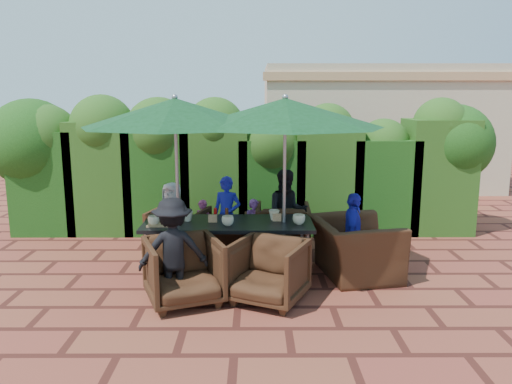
{
  "coord_description": "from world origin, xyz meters",
  "views": [
    {
      "loc": [
        0.2,
        -6.6,
        2.43
      ],
      "look_at": [
        0.22,
        0.4,
        1.09
      ],
      "focal_mm": 35.0,
      "sensor_mm": 36.0,
      "label": 1
    }
  ],
  "objects_px": {
    "dining_table": "(228,227)",
    "chair_near_right": "(269,268)",
    "chair_far_mid": "(228,233)",
    "chair_end_right": "(355,239)",
    "chair_far_right": "(283,226)",
    "chair_near_left": "(184,268)",
    "umbrella_right": "(285,113)",
    "umbrella_left": "(175,113)",
    "chair_far_left": "(179,229)"
  },
  "relations": [
    {
      "from": "dining_table",
      "to": "chair_near_right",
      "type": "distance_m",
      "value": 1.1
    },
    {
      "from": "chair_far_mid",
      "to": "chair_near_right",
      "type": "height_order",
      "value": "chair_near_right"
    },
    {
      "from": "chair_far_mid",
      "to": "chair_end_right",
      "type": "relative_size",
      "value": 0.59
    },
    {
      "from": "chair_far_right",
      "to": "chair_near_left",
      "type": "xyz_separation_m",
      "value": [
        -1.29,
        -1.95,
        0.01
      ]
    },
    {
      "from": "chair_end_right",
      "to": "umbrella_right",
      "type": "bearing_deg",
      "value": 78.46
    },
    {
      "from": "chair_near_right",
      "to": "umbrella_left",
      "type": "bearing_deg",
      "value": 166.8
    },
    {
      "from": "chair_near_right",
      "to": "chair_far_right",
      "type": "bearing_deg",
      "value": 106.57
    },
    {
      "from": "chair_far_right",
      "to": "chair_end_right",
      "type": "bearing_deg",
      "value": 134.52
    },
    {
      "from": "umbrella_left",
      "to": "chair_far_mid",
      "type": "bearing_deg",
      "value": 53.39
    },
    {
      "from": "umbrella_left",
      "to": "chair_far_right",
      "type": "height_order",
      "value": "umbrella_left"
    },
    {
      "from": "dining_table",
      "to": "chair_end_right",
      "type": "relative_size",
      "value": 1.93
    },
    {
      "from": "chair_near_right",
      "to": "chair_near_left",
      "type": "bearing_deg",
      "value": -154.03
    },
    {
      "from": "dining_table",
      "to": "umbrella_right",
      "type": "relative_size",
      "value": 0.87
    },
    {
      "from": "chair_far_mid",
      "to": "chair_near_right",
      "type": "xyz_separation_m",
      "value": [
        0.58,
        -1.78,
        0.07
      ]
    },
    {
      "from": "chair_near_left",
      "to": "umbrella_left",
      "type": "bearing_deg",
      "value": 80.18
    },
    {
      "from": "chair_far_mid",
      "to": "chair_near_right",
      "type": "distance_m",
      "value": 1.88
    },
    {
      "from": "chair_far_left",
      "to": "chair_far_mid",
      "type": "height_order",
      "value": "chair_far_left"
    },
    {
      "from": "dining_table",
      "to": "chair_near_right",
      "type": "relative_size",
      "value": 2.76
    },
    {
      "from": "umbrella_left",
      "to": "chair_near_left",
      "type": "xyz_separation_m",
      "value": [
        0.2,
        -0.96,
        -1.78
      ]
    },
    {
      "from": "chair_far_right",
      "to": "chair_near_left",
      "type": "distance_m",
      "value": 2.34
    },
    {
      "from": "chair_far_right",
      "to": "chair_far_mid",
      "type": "bearing_deg",
      "value": 12.34
    },
    {
      "from": "chair_far_mid",
      "to": "chair_far_right",
      "type": "relative_size",
      "value": 0.82
    },
    {
      "from": "dining_table",
      "to": "chair_near_left",
      "type": "height_order",
      "value": "chair_near_left"
    },
    {
      "from": "chair_near_left",
      "to": "dining_table",
      "type": "bearing_deg",
      "value": 41.71
    },
    {
      "from": "chair_far_right",
      "to": "umbrella_right",
      "type": "bearing_deg",
      "value": 90.11
    },
    {
      "from": "chair_near_left",
      "to": "chair_far_left",
      "type": "bearing_deg",
      "value": 78.77
    },
    {
      "from": "dining_table",
      "to": "chair_far_right",
      "type": "relative_size",
      "value": 2.69
    },
    {
      "from": "chair_far_mid",
      "to": "chair_near_left",
      "type": "relative_size",
      "value": 0.81
    },
    {
      "from": "umbrella_right",
      "to": "chair_far_mid",
      "type": "relative_size",
      "value": 3.75
    },
    {
      "from": "chair_end_right",
      "to": "chair_far_right",
      "type": "bearing_deg",
      "value": 31.6
    },
    {
      "from": "chair_far_left",
      "to": "chair_near_right",
      "type": "xyz_separation_m",
      "value": [
        1.33,
        -1.81,
        0.0
      ]
    },
    {
      "from": "dining_table",
      "to": "chair_far_mid",
      "type": "bearing_deg",
      "value": 93.53
    },
    {
      "from": "chair_far_left",
      "to": "chair_far_mid",
      "type": "relative_size",
      "value": 1.18
    },
    {
      "from": "chair_far_mid",
      "to": "umbrella_left",
      "type": "bearing_deg",
      "value": 46.37
    },
    {
      "from": "umbrella_right",
      "to": "chair_far_right",
      "type": "distance_m",
      "value": 2.05
    },
    {
      "from": "dining_table",
      "to": "chair_far_right",
      "type": "xyz_separation_m",
      "value": [
        0.8,
        1.0,
        -0.25
      ]
    },
    {
      "from": "umbrella_left",
      "to": "chair_end_right",
      "type": "distance_m",
      "value": 2.94
    },
    {
      "from": "chair_far_mid",
      "to": "chair_near_right",
      "type": "relative_size",
      "value": 0.84
    },
    {
      "from": "umbrella_left",
      "to": "chair_end_right",
      "type": "bearing_deg",
      "value": -1.03
    },
    {
      "from": "chair_near_right",
      "to": "dining_table",
      "type": "bearing_deg",
      "value": 144.29
    },
    {
      "from": "umbrella_right",
      "to": "chair_far_right",
      "type": "relative_size",
      "value": 3.08
    },
    {
      "from": "chair_far_left",
      "to": "chair_far_right",
      "type": "bearing_deg",
      "value": -160.03
    },
    {
      "from": "chair_far_left",
      "to": "chair_near_right",
      "type": "relative_size",
      "value": 0.99
    },
    {
      "from": "chair_far_right",
      "to": "chair_end_right",
      "type": "xyz_separation_m",
      "value": [
        0.93,
        -1.03,
        0.09
      ]
    },
    {
      "from": "umbrella_right",
      "to": "chair_far_right",
      "type": "height_order",
      "value": "umbrella_right"
    },
    {
      "from": "umbrella_right",
      "to": "chair_near_right",
      "type": "distance_m",
      "value": 2.03
    },
    {
      "from": "umbrella_right",
      "to": "chair_near_left",
      "type": "bearing_deg",
      "value": -142.92
    },
    {
      "from": "chair_far_mid",
      "to": "chair_near_right",
      "type": "bearing_deg",
      "value": 100.96
    },
    {
      "from": "dining_table",
      "to": "chair_far_mid",
      "type": "relative_size",
      "value": 3.28
    },
    {
      "from": "dining_table",
      "to": "umbrella_left",
      "type": "relative_size",
      "value": 0.92
    }
  ]
}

